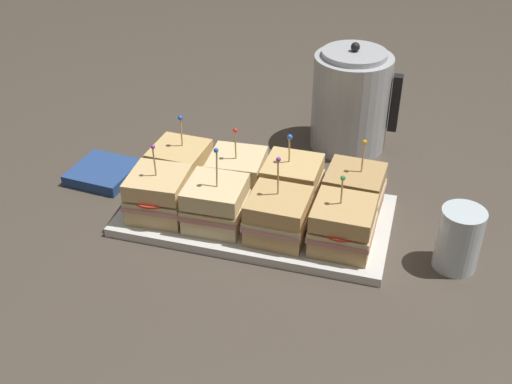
{
  "coord_description": "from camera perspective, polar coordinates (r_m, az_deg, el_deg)",
  "views": [
    {
      "loc": [
        0.28,
        -0.99,
        0.75
      ],
      "look_at": [
        0.0,
        0.0,
        0.06
      ],
      "focal_mm": 45.0,
      "sensor_mm": 36.0,
      "label": 1
    }
  ],
  "objects": [
    {
      "name": "sandwich_front_far_right",
      "position": [
        1.16,
        7.71,
        -3.01
      ],
      "size": [
        0.11,
        0.12,
        0.15
      ],
      "color": "tan",
      "rests_on": "serving_platter"
    },
    {
      "name": "sandwich_front_center_right",
      "position": [
        1.17,
        2.0,
        -2.16
      ],
      "size": [
        0.11,
        0.11,
        0.16
      ],
      "color": "tan",
      "rests_on": "serving_platter"
    },
    {
      "name": "kettle_steel",
      "position": [
        1.49,
        8.44,
        8.04
      ],
      "size": [
        0.2,
        0.18,
        0.25
      ],
      "color": "#B7BABF",
      "rests_on": "ground_plane"
    },
    {
      "name": "sandwich_front_center_left",
      "position": [
        1.2,
        -3.61,
        -1.09
      ],
      "size": [
        0.11,
        0.11,
        0.17
      ],
      "color": "beige",
      "rests_on": "serving_platter"
    },
    {
      "name": "serving_platter",
      "position": [
        1.26,
        0.0,
        -2.11
      ],
      "size": [
        0.52,
        0.27,
        0.02
      ],
      "color": "silver",
      "rests_on": "ground_plane"
    },
    {
      "name": "ground_plane",
      "position": [
        1.27,
        0.0,
        -2.44
      ],
      "size": [
        6.0,
        6.0,
        0.0
      ],
      "primitive_type": "plane",
      "color": "#4C4238"
    },
    {
      "name": "sandwich_back_center_right",
      "position": [
        1.27,
        3.23,
        0.86
      ],
      "size": [
        0.11,
        0.11,
        0.15
      ],
      "color": "tan",
      "rests_on": "serving_platter"
    },
    {
      "name": "sandwich_back_far_left",
      "position": [
        1.33,
        -6.76,
        2.39
      ],
      "size": [
        0.12,
        0.12,
        0.15
      ],
      "color": "tan",
      "rests_on": "serving_platter"
    },
    {
      "name": "sandwich_front_far_left",
      "position": [
        1.24,
        -8.63,
        -0.24
      ],
      "size": [
        0.12,
        0.12,
        0.16
      ],
      "color": "#DBB77A",
      "rests_on": "serving_platter"
    },
    {
      "name": "sandwich_back_far_right",
      "position": [
        1.25,
        8.69,
        0.04
      ],
      "size": [
        0.12,
        0.12,
        0.16
      ],
      "color": "tan",
      "rests_on": "serving_platter"
    },
    {
      "name": "drinking_glass",
      "position": [
        1.18,
        17.59,
        -4.02
      ],
      "size": [
        0.08,
        0.08,
        0.12
      ],
      "color": "silver",
      "rests_on": "ground_plane"
    },
    {
      "name": "napkin_stack",
      "position": [
        1.43,
        -13.41,
        1.7
      ],
      "size": [
        0.14,
        0.14,
        0.02
      ],
      "color": "navy",
      "rests_on": "ground_plane"
    },
    {
      "name": "sandwich_back_center_left",
      "position": [
        1.29,
        -1.71,
        1.59
      ],
      "size": [
        0.12,
        0.12,
        0.15
      ],
      "color": "beige",
      "rests_on": "serving_platter"
    }
  ]
}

